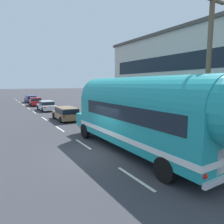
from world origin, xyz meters
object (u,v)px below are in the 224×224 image
at_px(car_third, 35,101).
at_px(car_fourth, 31,98).
at_px(car_lead, 66,113).
at_px(utility_pole, 208,70).
at_px(painted_bus, 142,112).
at_px(car_second, 47,105).

bearing_deg(car_third, car_fourth, 87.36).
xyz_separation_m(car_lead, car_third, (-0.07, 16.37, -0.07)).
height_order(utility_pole, car_third, utility_pole).
xyz_separation_m(car_lead, car_fourth, (0.24, 23.16, -0.00)).
relative_size(utility_pole, car_third, 1.97).
relative_size(utility_pole, car_lead, 1.97).
bearing_deg(utility_pole, car_third, 95.52).
xyz_separation_m(utility_pole, car_fourth, (-2.61, 36.99, -3.63)).
bearing_deg(car_third, painted_bus, -89.48).
relative_size(painted_bus, car_fourth, 2.49).
xyz_separation_m(painted_bus, car_second, (-0.14, 20.83, -1.57)).
xyz_separation_m(painted_bus, car_third, (-0.26, 28.44, -1.58)).
bearing_deg(car_second, car_fourth, 89.24).
bearing_deg(painted_bus, car_lead, 90.90).
relative_size(car_lead, car_third, 1.00).
relative_size(painted_bus, car_lead, 2.79).
distance_m(car_lead, car_fourth, 23.16).
height_order(car_lead, car_second, same).
height_order(painted_bus, car_fourth, painted_bus).
height_order(car_third, car_fourth, same).
distance_m(utility_pole, car_second, 23.07).
relative_size(painted_bus, car_second, 2.72).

